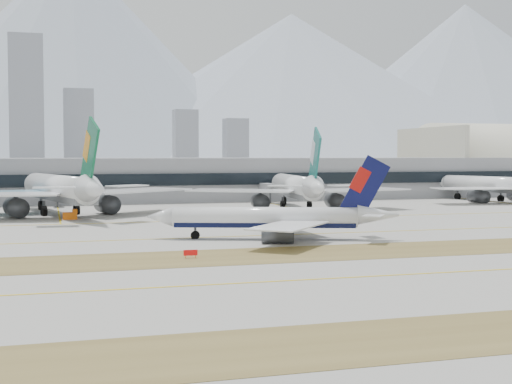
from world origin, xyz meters
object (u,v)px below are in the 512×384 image
object	(u,v)px
taxiing_airliner	(274,219)
widebody_cathay	(297,188)
widebody_china_air	(496,186)
terminal	(189,179)
widebody_eva	(61,190)

from	to	relation	value
taxiing_airliner	widebody_cathay	bearing A→B (deg)	-94.30
widebody_china_air	terminal	xyz separation A→B (m)	(-98.36, 44.44, 2.02)
widebody_eva	widebody_cathay	size ratio (longest dim) A/B	1.05
taxiing_airliner	widebody_china_air	size ratio (longest dim) A/B	0.84
taxiing_airliner	widebody_cathay	distance (m)	74.88
taxiing_airliner	terminal	world-z (taller)	taxiing_airliner
widebody_cathay	widebody_china_air	world-z (taller)	widebody_cathay
terminal	widebody_china_air	bearing A→B (deg)	-24.31
widebody_eva	widebody_cathay	xyz separation A→B (m)	(67.27, 2.26, -0.47)
terminal	widebody_cathay	bearing A→B (deg)	-69.62
widebody_cathay	terminal	xyz separation A→B (m)	(-21.28, 57.28, 1.19)
taxiing_airliner	widebody_cathay	xyz separation A→B (m)	(29.09, 68.96, 2.38)
widebody_china_air	terminal	distance (m)	107.95
widebody_china_air	widebody_cathay	bearing A→B (deg)	85.66
taxiing_airliner	terminal	distance (m)	126.53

